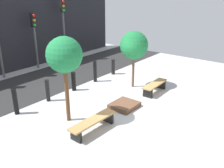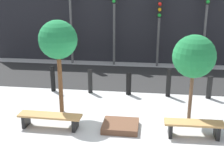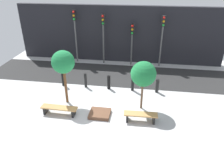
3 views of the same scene
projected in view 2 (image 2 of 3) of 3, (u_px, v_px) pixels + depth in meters
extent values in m
plane|color=#B7B7B7|center=(121.00, 127.00, 9.45)|extent=(18.00, 18.00, 0.00)
cube|color=#292929|center=(132.00, 78.00, 14.01)|extent=(18.00, 3.69, 0.01)
cube|color=black|center=(137.00, 20.00, 16.05)|extent=(16.20, 0.50, 4.39)
cube|color=black|center=(26.00, 120.00, 9.45)|extent=(0.11, 0.44, 0.37)
cube|color=black|center=(75.00, 124.00, 9.22)|extent=(0.11, 0.44, 0.37)
cube|color=#B2844C|center=(50.00, 116.00, 9.26)|extent=(1.91, 0.49, 0.06)
cube|color=black|center=(170.00, 129.00, 8.87)|extent=(0.11, 0.44, 0.39)
cube|color=black|center=(217.00, 131.00, 8.74)|extent=(0.11, 0.44, 0.39)
cube|color=#B2844C|center=(194.00, 123.00, 8.73)|extent=(1.67, 0.49, 0.06)
cube|color=brown|center=(120.00, 126.00, 9.29)|extent=(1.06, 0.95, 0.19)
cylinder|color=brown|center=(60.00, 82.00, 10.18)|extent=(0.14, 0.14, 2.11)
sphere|color=#208144|center=(58.00, 40.00, 9.72)|extent=(1.23, 1.23, 1.23)
cylinder|color=brown|center=(191.00, 94.00, 9.72)|extent=(0.11, 0.11, 1.69)
sphere|color=#1F7A3E|center=(194.00, 56.00, 9.33)|extent=(1.30, 1.30, 1.30)
cylinder|color=black|center=(53.00, 79.00, 12.26)|extent=(0.18, 0.18, 1.02)
cylinder|color=black|center=(90.00, 81.00, 12.08)|extent=(0.17, 0.17, 0.94)
cylinder|color=black|center=(129.00, 84.00, 11.91)|extent=(0.20, 0.20, 0.88)
cylinder|color=black|center=(169.00, 83.00, 11.69)|extent=(0.18, 0.18, 1.08)
cylinder|color=black|center=(209.00, 87.00, 11.54)|extent=(0.20, 0.20, 0.86)
cylinder|color=#585858|center=(71.00, 24.00, 15.77)|extent=(0.12, 0.12, 4.10)
cylinder|color=#515151|center=(114.00, 27.00, 15.54)|extent=(0.12, 0.12, 3.85)
sphere|color=green|center=(114.00, 1.00, 15.02)|extent=(0.17, 0.17, 0.17)
cylinder|color=#4E4E4E|center=(158.00, 35.00, 15.37)|extent=(0.12, 0.12, 3.21)
cube|color=black|center=(160.00, 9.00, 14.97)|extent=(0.28, 0.16, 0.78)
sphere|color=red|center=(160.00, 4.00, 14.79)|extent=(0.17, 0.17, 0.17)
sphere|color=orange|center=(160.00, 10.00, 14.87)|extent=(0.17, 0.17, 0.17)
sphere|color=green|center=(159.00, 15.00, 14.96)|extent=(0.17, 0.17, 0.17)
cylinder|color=#565656|center=(205.00, 29.00, 14.99)|extent=(0.12, 0.12, 3.86)
sphere|color=green|center=(208.00, 2.00, 14.47)|extent=(0.17, 0.17, 0.17)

